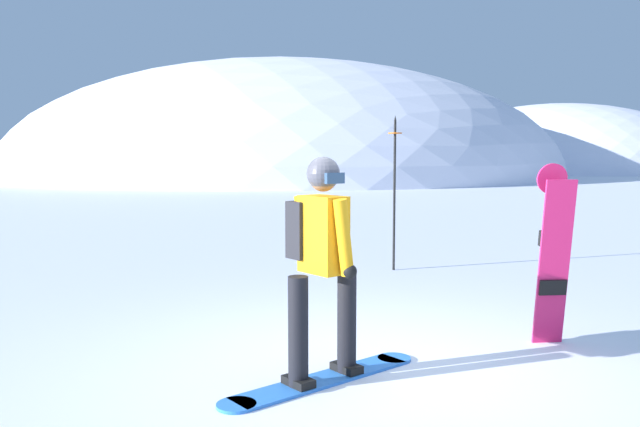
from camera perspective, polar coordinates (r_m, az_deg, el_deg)
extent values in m
plane|color=white|center=(5.33, 5.14, -13.69)|extent=(300.00, 300.00, 0.00)
ellipsoid|color=white|center=(45.77, -3.14, 3.32)|extent=(38.34, 34.50, 15.97)
ellipsoid|color=white|center=(61.02, 20.30, 3.53)|extent=(26.23, 23.61, 11.89)
cube|color=blue|center=(5.08, 0.29, -14.52)|extent=(1.45, 1.10, 0.02)
cylinder|color=blue|center=(5.58, 6.60, -12.68)|extent=(0.28, 0.28, 0.02)
cylinder|color=blue|center=(4.65, -7.43, -16.50)|extent=(0.28, 0.28, 0.02)
cube|color=black|center=(5.21, 2.37, -13.50)|extent=(0.26, 0.29, 0.06)
cube|color=black|center=(4.92, -1.93, -14.66)|extent=(0.26, 0.29, 0.06)
cylinder|color=black|center=(5.10, 2.39, -9.46)|extent=(0.15, 0.15, 0.82)
cylinder|color=black|center=(4.81, -1.94, -10.41)|extent=(0.15, 0.15, 0.82)
cube|color=#F4A314|center=(4.81, 0.29, -1.86)|extent=(0.38, 0.42, 0.58)
cylinder|color=#F4A314|center=(4.99, -1.40, -1.60)|extent=(0.20, 0.18, 0.57)
cylinder|color=#F4A314|center=(4.64, 2.12, -2.14)|extent=(0.20, 0.18, 0.57)
sphere|color=black|center=(5.07, -1.18, -4.35)|extent=(0.11, 0.11, 0.11)
sphere|color=black|center=(4.69, 2.64, -5.16)|extent=(0.11, 0.11, 0.11)
cube|color=#232328|center=(4.96, -1.19, -1.41)|extent=(0.33, 0.31, 0.44)
cube|color=#232328|center=(5.05, -1.89, -2.20)|extent=(0.20, 0.16, 0.20)
sphere|color=#9E7051|center=(4.78, 0.30, 3.20)|extent=(0.21, 0.21, 0.21)
sphere|color=#4C4C56|center=(4.77, 0.30, 3.56)|extent=(0.25, 0.25, 0.25)
cube|color=navy|center=(4.68, 1.32, 3.15)|extent=(0.16, 0.12, 0.08)
cube|color=#D11E5B|center=(6.15, 20.05, -4.17)|extent=(0.28, 0.22, 1.51)
cylinder|color=#D11E5B|center=(6.16, 19.89, 2.91)|extent=(0.28, 0.06, 0.28)
cube|color=black|center=(6.14, 19.99, -2.10)|extent=(0.25, 0.09, 0.15)
cube|color=black|center=(6.21, 19.86, -6.13)|extent=(0.25, 0.09, 0.15)
cylinder|color=black|center=(9.50, 6.61, 1.54)|extent=(0.04, 0.04, 2.20)
cylinder|color=orange|center=(9.48, 6.67, 7.09)|extent=(0.20, 0.20, 0.01)
cone|color=black|center=(9.49, 6.69, 8.42)|extent=(0.04, 0.04, 0.08)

